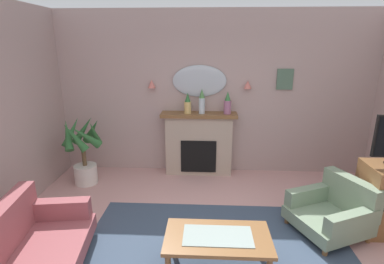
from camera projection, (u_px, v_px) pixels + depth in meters
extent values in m
cube|color=#B29993|center=(215.00, 94.00, 5.37)|extent=(6.66, 0.10, 2.93)
cube|color=#38475B|center=(217.00, 262.00, 3.30)|extent=(3.20, 2.40, 0.01)
cube|color=tan|center=(199.00, 145.00, 5.44)|extent=(1.20, 0.28, 1.10)
cube|color=black|center=(199.00, 156.00, 5.39)|extent=(0.64, 0.12, 0.60)
cube|color=brown|center=(199.00, 115.00, 5.26)|extent=(1.36, 0.36, 0.06)
cylinder|color=tan|center=(188.00, 108.00, 5.21)|extent=(0.12, 0.12, 0.21)
cone|color=#2D6633|center=(188.00, 97.00, 5.15)|extent=(0.10, 0.10, 0.16)
cylinder|color=silver|center=(202.00, 106.00, 5.19)|extent=(0.11, 0.11, 0.28)
cone|color=#4C8447|center=(202.00, 93.00, 5.12)|extent=(0.10, 0.10, 0.16)
cylinder|color=#9E6084|center=(227.00, 107.00, 5.17)|extent=(0.13, 0.13, 0.24)
cone|color=#38753D|center=(228.00, 96.00, 5.11)|extent=(0.10, 0.10, 0.16)
ellipsoid|color=#B2BCC6|center=(199.00, 81.00, 5.23)|extent=(0.96, 0.06, 0.56)
cone|color=#D17066|center=(152.00, 84.00, 5.24)|extent=(0.14, 0.14, 0.14)
cone|color=#D17066|center=(248.00, 85.00, 5.16)|extent=(0.14, 0.14, 0.14)
cube|color=#4C6B56|center=(285.00, 79.00, 5.16)|extent=(0.28, 0.03, 0.36)
cube|color=brown|center=(218.00, 238.00, 3.04)|extent=(1.10, 0.60, 0.04)
cube|color=#8C9E99|center=(218.00, 236.00, 3.04)|extent=(0.72, 0.36, 0.01)
cylinder|color=brown|center=(174.00, 240.00, 3.36)|extent=(0.06, 0.06, 0.40)
cylinder|color=brown|center=(260.00, 242.00, 3.31)|extent=(0.06, 0.06, 0.40)
cube|color=#934C51|center=(59.00, 209.00, 3.61)|extent=(0.77, 0.26, 0.24)
cylinder|color=brown|center=(90.00, 233.00, 3.73)|extent=(0.07, 0.07, 0.10)
cylinder|color=brown|center=(34.00, 236.00, 3.67)|extent=(0.07, 0.07, 0.10)
cube|color=gray|center=(327.00, 220.00, 3.77)|extent=(1.05, 1.05, 0.16)
cube|color=gray|center=(350.00, 194.00, 3.80)|extent=(0.47, 0.80, 0.45)
cube|color=gray|center=(310.00, 195.00, 4.02)|extent=(0.72, 0.42, 0.22)
cube|color=gray|center=(351.00, 222.00, 3.41)|extent=(0.72, 0.42, 0.22)
cylinder|color=brown|center=(287.00, 220.00, 3.99)|extent=(0.06, 0.06, 0.10)
cylinder|color=brown|center=(325.00, 252.00, 3.38)|extent=(0.06, 0.06, 0.10)
cylinder|color=brown|center=(326.00, 210.00, 4.23)|extent=(0.06, 0.06, 0.10)
cylinder|color=brown|center=(368.00, 238.00, 3.62)|extent=(0.06, 0.06, 0.10)
cylinder|color=silver|center=(86.00, 174.00, 5.13)|extent=(0.38, 0.38, 0.33)
cylinder|color=brown|center=(84.00, 156.00, 5.03)|extent=(0.07, 0.07, 0.36)
cone|color=#2D6633|center=(94.00, 133.00, 4.92)|extent=(0.17, 0.44, 0.52)
cone|color=#2D6633|center=(92.00, 131.00, 5.09)|extent=(0.46, 0.36, 0.51)
cone|color=#2D6633|center=(83.00, 130.00, 5.12)|extent=(0.45, 0.25, 0.52)
cone|color=#2D6633|center=(72.00, 132.00, 5.00)|extent=(0.30, 0.46, 0.51)
cone|color=#2D6633|center=(68.00, 135.00, 4.83)|extent=(0.34, 0.46, 0.51)
cone|color=#2D6633|center=(75.00, 137.00, 4.71)|extent=(0.45, 0.18, 0.51)
cone|color=#2D6633|center=(86.00, 137.00, 4.76)|extent=(0.47, 0.43, 0.47)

